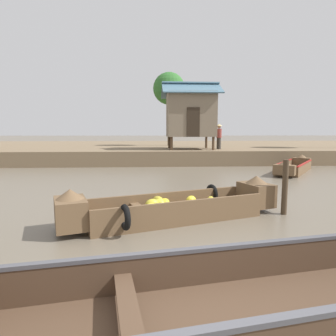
{
  "coord_description": "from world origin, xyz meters",
  "views": [
    {
      "loc": [
        -0.48,
        -2.25,
        2.04
      ],
      "look_at": [
        0.05,
        6.86,
        0.92
      ],
      "focal_mm": 31.49,
      "sensor_mm": 36.0,
      "label": 1
    }
  ],
  "objects_px": {
    "banana_boat": "(175,206)",
    "viewer_boat": "(242,301)",
    "fishing_skiff_distant": "(294,167)",
    "stilt_house_mid_left": "(190,114)",
    "palm_tree_mid": "(169,89)",
    "vendor_person": "(219,135)",
    "mooring_post": "(285,187)"
  },
  "relations": [
    {
      "from": "viewer_boat",
      "to": "palm_tree_mid",
      "type": "distance_m",
      "value": 22.37
    },
    {
      "from": "stilt_house_mid_left",
      "to": "vendor_person",
      "type": "relative_size",
      "value": 2.62
    },
    {
      "from": "viewer_boat",
      "to": "palm_tree_mid",
      "type": "relative_size",
      "value": 1.17
    },
    {
      "from": "palm_tree_mid",
      "to": "mooring_post",
      "type": "bearing_deg",
      "value": -84.16
    },
    {
      "from": "stilt_house_mid_left",
      "to": "palm_tree_mid",
      "type": "relative_size",
      "value": 0.73
    },
    {
      "from": "stilt_house_mid_left",
      "to": "banana_boat",
      "type": "bearing_deg",
      "value": -99.0
    },
    {
      "from": "palm_tree_mid",
      "to": "vendor_person",
      "type": "height_order",
      "value": "palm_tree_mid"
    },
    {
      "from": "banana_boat",
      "to": "mooring_post",
      "type": "distance_m",
      "value": 2.78
    },
    {
      "from": "palm_tree_mid",
      "to": "banana_boat",
      "type": "bearing_deg",
      "value": -93.0
    },
    {
      "from": "palm_tree_mid",
      "to": "viewer_boat",
      "type": "bearing_deg",
      "value": -91.47
    },
    {
      "from": "viewer_boat",
      "to": "stilt_house_mid_left",
      "type": "distance_m",
      "value": 17.01
    },
    {
      "from": "stilt_house_mid_left",
      "to": "mooring_post",
      "type": "height_order",
      "value": "stilt_house_mid_left"
    },
    {
      "from": "fishing_skiff_distant",
      "to": "stilt_house_mid_left",
      "type": "height_order",
      "value": "stilt_house_mid_left"
    },
    {
      "from": "viewer_boat",
      "to": "stilt_house_mid_left",
      "type": "height_order",
      "value": "stilt_house_mid_left"
    },
    {
      "from": "banana_boat",
      "to": "fishing_skiff_distant",
      "type": "bearing_deg",
      "value": 49.43
    },
    {
      "from": "banana_boat",
      "to": "mooring_post",
      "type": "xyz_separation_m",
      "value": [
        2.74,
        0.31,
        0.36
      ]
    },
    {
      "from": "banana_boat",
      "to": "stilt_house_mid_left",
      "type": "height_order",
      "value": "stilt_house_mid_left"
    },
    {
      "from": "viewer_boat",
      "to": "vendor_person",
      "type": "relative_size",
      "value": 4.21
    },
    {
      "from": "fishing_skiff_distant",
      "to": "stilt_house_mid_left",
      "type": "relative_size",
      "value": 1.01
    },
    {
      "from": "palm_tree_mid",
      "to": "fishing_skiff_distant",
      "type": "bearing_deg",
      "value": -60.16
    },
    {
      "from": "viewer_boat",
      "to": "vendor_person",
      "type": "height_order",
      "value": "vendor_person"
    },
    {
      "from": "fishing_skiff_distant",
      "to": "stilt_house_mid_left",
      "type": "distance_m",
      "value": 7.46
    },
    {
      "from": "fishing_skiff_distant",
      "to": "vendor_person",
      "type": "distance_m",
      "value": 5.86
    },
    {
      "from": "palm_tree_mid",
      "to": "mooring_post",
      "type": "xyz_separation_m",
      "value": [
        1.8,
        -17.6,
        -4.84
      ]
    },
    {
      "from": "fishing_skiff_distant",
      "to": "palm_tree_mid",
      "type": "distance_m",
      "value": 12.75
    },
    {
      "from": "palm_tree_mid",
      "to": "vendor_person",
      "type": "bearing_deg",
      "value": -59.61
    },
    {
      "from": "banana_boat",
      "to": "viewer_boat",
      "type": "xyz_separation_m",
      "value": [
        0.38,
        -3.83,
        -0.04
      ]
    },
    {
      "from": "vendor_person",
      "to": "mooring_post",
      "type": "bearing_deg",
      "value": -95.57
    },
    {
      "from": "fishing_skiff_distant",
      "to": "viewer_boat",
      "type": "bearing_deg",
      "value": -118.49
    },
    {
      "from": "mooring_post",
      "to": "banana_boat",
      "type": "bearing_deg",
      "value": -173.58
    },
    {
      "from": "fishing_skiff_distant",
      "to": "mooring_post",
      "type": "relative_size",
      "value": 3.23
    },
    {
      "from": "banana_boat",
      "to": "fishing_skiff_distant",
      "type": "relative_size",
      "value": 1.19
    }
  ]
}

